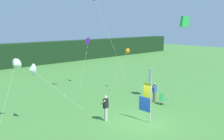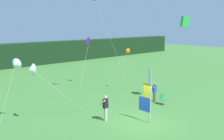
# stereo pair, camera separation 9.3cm
# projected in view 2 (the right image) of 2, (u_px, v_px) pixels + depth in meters

# --- Properties ---
(ground_plane) EXTENTS (120.00, 120.00, 0.00)m
(ground_plane) POSITION_uv_depth(u_px,v_px,m) (142.00, 122.00, 17.12)
(ground_plane) COLOR #3D7533
(banner_flag) EXTENTS (0.06, 1.03, 3.72)m
(banner_flag) POSITION_uv_depth(u_px,v_px,m) (147.00, 96.00, 16.89)
(banner_flag) COLOR #B7B7BC
(banner_flag) RESTS_ON ground
(person_near_banner) EXTENTS (0.55, 0.48, 1.65)m
(person_near_banner) POSITION_uv_depth(u_px,v_px,m) (155.00, 92.00, 21.43)
(person_near_banner) COLOR brown
(person_near_banner) RESTS_ON ground
(person_mid_field) EXTENTS (0.55, 0.48, 1.77)m
(person_mid_field) POSITION_uv_depth(u_px,v_px,m) (106.00, 107.00, 17.18)
(person_mid_field) COLOR #B7B2A3
(person_mid_field) RESTS_ON ground
(folding_chair) EXTENTS (0.51, 0.51, 0.89)m
(folding_chair) POSITION_uv_depth(u_px,v_px,m) (163.00, 98.00, 20.75)
(folding_chair) COLOR #BCBCC1
(folding_chair) RESTS_ON ground
(kite_white_delta_2) EXTENTS (4.17, 0.83, 4.06)m
(kite_white_delta_2) POSITION_uv_depth(u_px,v_px,m) (31.00, 70.00, 16.18)
(kite_white_delta_2) COLOR brown
(kite_white_delta_2) RESTS_ON ground
(kite_white_delta_3) EXTENTS (1.78, 0.80, 4.33)m
(kite_white_delta_3) POSITION_uv_depth(u_px,v_px,m) (15.00, 64.00, 16.36)
(kite_white_delta_3) COLOR brown
(kite_white_delta_3) RESTS_ON ground
(kite_purple_delta_4) EXTENTS (2.22, 1.29, 5.14)m
(kite_purple_delta_4) POSITION_uv_depth(u_px,v_px,m) (89.00, 41.00, 27.00)
(kite_purple_delta_4) COLOR brown
(kite_purple_delta_4) RESTS_ON ground
(kite_orange_delta_5) EXTENTS (1.62, 1.11, 4.24)m
(kite_orange_delta_5) POSITION_uv_depth(u_px,v_px,m) (127.00, 51.00, 24.84)
(kite_orange_delta_5) COLOR brown
(kite_orange_delta_5) RESTS_ON ground
(kite_green_box_6) EXTENTS (0.83, 1.96, 7.14)m
(kite_green_box_6) POSITION_uv_depth(u_px,v_px,m) (185.00, 22.00, 20.17)
(kite_green_box_6) COLOR brown
(kite_green_box_6) RESTS_ON ground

